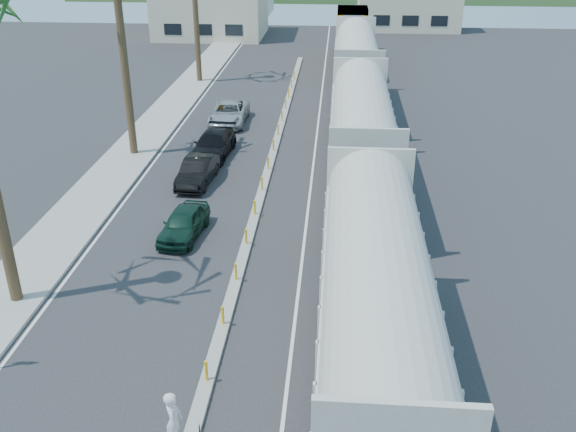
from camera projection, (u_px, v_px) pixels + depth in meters
The scene contains 10 objects.
ground at pixel (194, 430), 18.18m from camera, with size 140.00×140.00×0.00m, color #28282B.
sidewalk at pixel (145, 137), 41.21m from camera, with size 3.00×90.00×0.15m, color gray.
rails at pixel (355, 129), 42.98m from camera, with size 1.56×100.00×0.06m.
median at pixel (268, 170), 36.08m from camera, with size 0.45×60.00×0.85m.
lane_markings at pixel (243, 141), 40.79m from camera, with size 9.42×90.00×0.01m.
freight_train at pixel (359, 112), 36.42m from camera, with size 3.00×60.94×5.85m.
car_lead at pixel (184, 223), 28.67m from camera, with size 1.96×4.03×1.33m, color #0F2F22.
car_second at pixel (198, 171), 34.26m from camera, with size 1.73×4.30×1.39m, color black.
car_third at pixel (213, 145), 38.01m from camera, with size 2.38×5.11×1.44m, color black.
car_rear at pixel (229, 113), 43.90m from camera, with size 2.41×5.16×1.43m, color #B3B5B8.
Camera 1 is at (3.74, -13.50, 13.35)m, focal length 40.00 mm.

